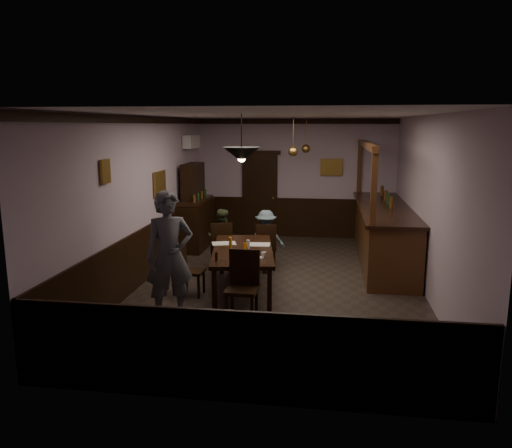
% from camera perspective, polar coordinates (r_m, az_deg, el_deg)
% --- Properties ---
extents(room, '(5.01, 8.01, 3.01)m').
position_cam_1_polar(room, '(8.77, 2.75, 2.50)').
color(room, '#2D2621').
rests_on(room, ground).
extents(dining_table, '(1.34, 2.33, 0.75)m').
position_cam_1_polar(dining_table, '(8.55, -1.52, -3.28)').
color(dining_table, black).
rests_on(dining_table, ground).
extents(chair_far_left, '(0.53, 0.53, 0.97)m').
position_cam_1_polar(chair_far_left, '(9.84, -3.99, -2.29)').
color(chair_far_left, black).
rests_on(chair_far_left, ground).
extents(chair_far_right, '(0.44, 0.44, 0.93)m').
position_cam_1_polar(chair_far_right, '(9.83, 1.16, -2.39)').
color(chair_far_right, black).
rests_on(chair_far_right, ground).
extents(chair_near, '(0.47, 0.47, 1.04)m').
position_cam_1_polar(chair_near, '(7.32, -1.50, -6.71)').
color(chair_near, black).
rests_on(chair_near, ground).
extents(chair_side, '(0.39, 0.39, 0.88)m').
position_cam_1_polar(chair_side, '(8.49, -7.78, -4.93)').
color(chair_side, black).
rests_on(chair_side, ground).
extents(person_standing, '(0.83, 0.73, 1.91)m').
position_cam_1_polar(person_standing, '(7.36, -9.85, -3.66)').
color(person_standing, '#5A5C67').
rests_on(person_standing, ground).
extents(person_seated_left, '(0.58, 0.45, 1.18)m').
position_cam_1_polar(person_seated_left, '(10.09, -3.98, -1.60)').
color(person_seated_left, '#374227').
rests_on(person_seated_left, ground).
extents(person_seated_right, '(0.78, 0.50, 1.16)m').
position_cam_1_polar(person_seated_right, '(10.09, 1.14, -1.66)').
color(person_seated_right, slate).
rests_on(person_seated_right, ground).
extents(newspaper_left, '(0.49, 0.41, 0.01)m').
position_cam_1_polar(newspaper_left, '(8.92, -3.68, -2.22)').
color(newspaper_left, silver).
rests_on(newspaper_left, dining_table).
extents(newspaper_right, '(0.44, 0.32, 0.01)m').
position_cam_1_polar(newspaper_right, '(8.83, 0.24, -2.35)').
color(newspaper_right, silver).
rests_on(newspaper_right, dining_table).
extents(napkin, '(0.17, 0.17, 0.00)m').
position_cam_1_polar(napkin, '(8.32, -1.75, -3.21)').
color(napkin, '#FDC15D').
rests_on(napkin, dining_table).
extents(saucer, '(0.15, 0.15, 0.01)m').
position_cam_1_polar(saucer, '(7.96, 0.40, -3.84)').
color(saucer, white).
rests_on(saucer, dining_table).
extents(coffee_cup, '(0.09, 0.09, 0.07)m').
position_cam_1_polar(coffee_cup, '(7.98, 0.87, -3.48)').
color(coffee_cup, white).
rests_on(coffee_cup, saucer).
extents(pastry_plate, '(0.22, 0.22, 0.01)m').
position_cam_1_polar(pastry_plate, '(7.96, -1.68, -3.84)').
color(pastry_plate, white).
rests_on(pastry_plate, dining_table).
extents(pastry_ring_a, '(0.13, 0.13, 0.04)m').
position_cam_1_polar(pastry_ring_a, '(8.01, -2.20, -3.55)').
color(pastry_ring_a, '#C68C47').
rests_on(pastry_ring_a, pastry_plate).
extents(pastry_ring_b, '(0.13, 0.13, 0.04)m').
position_cam_1_polar(pastry_ring_b, '(8.00, -1.50, -3.55)').
color(pastry_ring_b, '#C68C47').
rests_on(pastry_ring_b, pastry_plate).
extents(soda_can, '(0.07, 0.07, 0.12)m').
position_cam_1_polar(soda_can, '(8.46, -1.27, -2.56)').
color(soda_can, orange).
rests_on(soda_can, dining_table).
extents(beer_glass, '(0.06, 0.06, 0.20)m').
position_cam_1_polar(beer_glass, '(8.54, -2.94, -2.18)').
color(beer_glass, '#BF721E').
rests_on(beer_glass, dining_table).
extents(water_glass, '(0.06, 0.06, 0.15)m').
position_cam_1_polar(water_glass, '(8.54, -0.91, -2.33)').
color(water_glass, silver).
rests_on(water_glass, dining_table).
extents(pepper_mill, '(0.04, 0.04, 0.14)m').
position_cam_1_polar(pepper_mill, '(7.80, -4.56, -3.72)').
color(pepper_mill, black).
rests_on(pepper_mill, dining_table).
extents(sideboard, '(0.53, 1.49, 1.97)m').
position_cam_1_polar(sideboard, '(11.68, -6.95, 1.11)').
color(sideboard, black).
rests_on(sideboard, ground).
extents(bar_counter, '(1.03, 4.44, 2.49)m').
position_cam_1_polar(bar_counter, '(10.77, 14.29, -0.90)').
color(bar_counter, '#462912').
rests_on(bar_counter, ground).
extents(door_back, '(0.90, 0.06, 2.10)m').
position_cam_1_polar(door_back, '(12.82, 0.43, 3.26)').
color(door_back, black).
rests_on(door_back, ground).
extents(ac_unit, '(0.20, 0.85, 0.30)m').
position_cam_1_polar(ac_unit, '(11.97, -7.39, 9.33)').
color(ac_unit, white).
rests_on(ac_unit, ground).
extents(picture_left_small, '(0.04, 0.28, 0.36)m').
position_cam_1_polar(picture_left_small, '(7.79, -16.84, 5.77)').
color(picture_left_small, olive).
rests_on(picture_left_small, ground).
extents(picture_left_large, '(0.04, 0.62, 0.48)m').
position_cam_1_polar(picture_left_large, '(10.05, -10.93, 4.59)').
color(picture_left_large, olive).
rests_on(picture_left_large, ground).
extents(picture_back, '(0.55, 0.04, 0.42)m').
position_cam_1_polar(picture_back, '(12.63, 8.62, 6.44)').
color(picture_back, olive).
rests_on(picture_back, ground).
extents(pendant_iron, '(0.56, 0.56, 0.71)m').
position_cam_1_polar(pendant_iron, '(7.49, -1.66, 7.94)').
color(pendant_iron, black).
rests_on(pendant_iron, ground).
extents(pendant_brass_mid, '(0.20, 0.20, 0.81)m').
position_cam_1_polar(pendant_brass_mid, '(10.35, 4.26, 8.27)').
color(pendant_brass_mid, '#BF8C3F').
rests_on(pendant_brass_mid, ground).
extents(pendant_brass_far, '(0.20, 0.20, 0.81)m').
position_cam_1_polar(pendant_brass_far, '(11.63, 5.71, 8.56)').
color(pendant_brass_far, '#BF8C3F').
rests_on(pendant_brass_far, ground).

